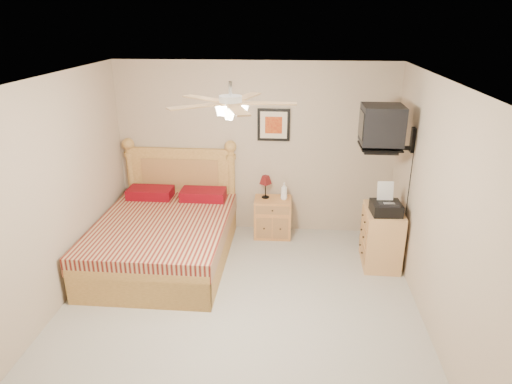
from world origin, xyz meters
TOP-DOWN VIEW (x-y plane):
  - floor at (0.00, 0.00)m, footprint 4.50×4.50m
  - ceiling at (0.00, 0.00)m, footprint 4.00×4.50m
  - wall_back at (0.00, 2.25)m, footprint 4.00×0.04m
  - wall_front at (0.00, -2.25)m, footprint 4.00×0.04m
  - wall_left at (-2.00, 0.00)m, footprint 0.04×4.50m
  - wall_right at (2.00, 0.00)m, footprint 0.04×4.50m
  - bed at (-1.11, 1.12)m, footprint 1.65×2.16m
  - nightstand at (0.28, 2.00)m, footprint 0.54×0.41m
  - table_lamp at (0.17, 2.06)m, footprint 0.21×0.21m
  - lotion_bottle at (0.44, 2.02)m, footprint 0.11×0.11m
  - framed_picture at (0.27, 2.23)m, footprint 0.46×0.04m
  - dresser at (1.73, 1.29)m, footprint 0.47×0.66m
  - fax_machine at (1.72, 1.17)m, footprint 0.38×0.40m
  - magazine_lower at (1.68, 1.52)m, footprint 0.26×0.32m
  - magazine_upper at (1.70, 1.52)m, footprint 0.24×0.31m
  - wall_tv at (1.75, 1.34)m, footprint 0.56×0.46m
  - ceiling_fan at (0.00, -0.20)m, footprint 1.14×1.14m

SIDE VIEW (x-z plane):
  - floor at x=0.00m, z-range 0.00..0.00m
  - nightstand at x=0.28m, z-range 0.00..0.58m
  - dresser at x=1.73m, z-range 0.00..0.77m
  - bed at x=-1.11m, z-range 0.00..1.39m
  - lotion_bottle at x=0.44m, z-range 0.58..0.83m
  - table_lamp at x=0.17m, z-range 0.58..0.92m
  - magazine_lower at x=1.68m, z-range 0.77..0.80m
  - magazine_upper at x=1.70m, z-range 0.80..0.82m
  - fax_machine at x=1.72m, z-range 0.77..1.15m
  - wall_back at x=0.00m, z-range 0.00..2.50m
  - wall_front at x=0.00m, z-range 0.00..2.50m
  - wall_left at x=-2.00m, z-range 0.00..2.50m
  - wall_right at x=2.00m, z-range 0.00..2.50m
  - framed_picture at x=0.27m, z-range 1.39..1.85m
  - wall_tv at x=1.75m, z-range 1.52..2.10m
  - ceiling_fan at x=0.00m, z-range 2.22..2.50m
  - ceiling at x=0.00m, z-range 2.48..2.52m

